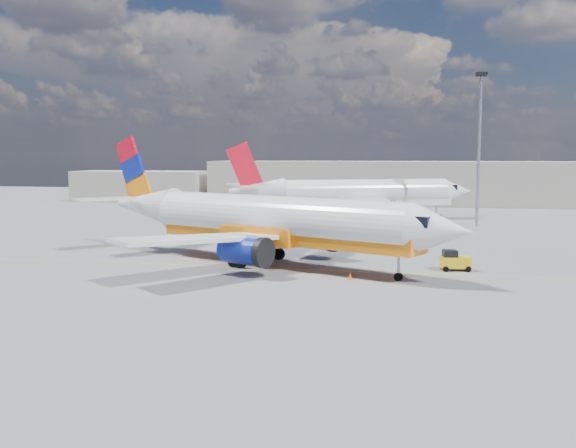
% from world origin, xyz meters
% --- Properties ---
extents(ground, '(240.00, 240.00, 0.00)m').
position_xyz_m(ground, '(0.00, 0.00, 0.00)').
color(ground, slate).
rests_on(ground, ground).
extents(taxi_line, '(70.00, 0.15, 0.01)m').
position_xyz_m(taxi_line, '(0.00, 3.00, 0.01)').
color(taxi_line, yellow).
rests_on(taxi_line, ground).
extents(terminal_main, '(70.00, 14.00, 8.00)m').
position_xyz_m(terminal_main, '(5.00, 75.00, 4.00)').
color(terminal_main, '#ADA795').
rests_on(terminal_main, ground).
extents(terminal_annex, '(26.00, 10.00, 6.00)m').
position_xyz_m(terminal_annex, '(-45.00, 72.00, 3.00)').
color(terminal_annex, '#ADA795').
rests_on(terminal_annex, ground).
extents(main_jet, '(36.14, 27.19, 11.16)m').
position_xyz_m(main_jet, '(-3.50, 4.78, 3.72)').
color(main_jet, white).
rests_on(main_jet, ground).
extents(second_jet, '(35.72, 26.91, 11.00)m').
position_xyz_m(second_jet, '(0.60, 43.85, 3.67)').
color(second_jet, white).
rests_on(second_jet, ground).
extents(gse_tug, '(2.51, 1.81, 1.65)m').
position_xyz_m(gse_tug, '(11.86, 4.98, 0.78)').
color(gse_tug, black).
rests_on(gse_tug, ground).
extents(traffic_cone, '(0.40, 0.40, 0.56)m').
position_xyz_m(traffic_cone, '(4.12, -0.71, 0.27)').
color(traffic_cone, white).
rests_on(traffic_cone, ground).
extents(floodlight_mast, '(1.43, 1.43, 19.58)m').
position_xyz_m(floodlight_mast, '(16.48, 38.52, 11.74)').
color(floodlight_mast, '#9D9CA4').
rests_on(floodlight_mast, ground).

